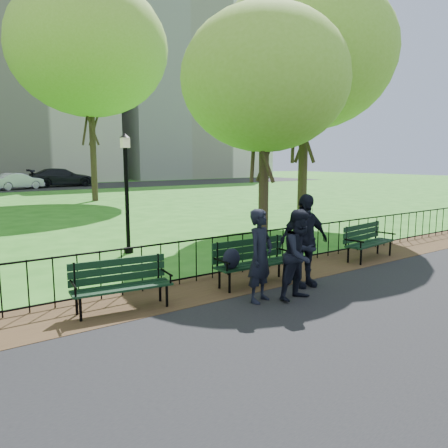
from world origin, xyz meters
TOP-DOWN VIEW (x-y plane):
  - ground at (0.00, 0.00)m, footprint 120.00×120.00m
  - dirt_strip at (0.00, 1.50)m, footprint 60.00×1.60m
  - iron_fence at (0.00, 2.00)m, footprint 24.06×0.06m
  - apartment_east at (26.00, 48.00)m, footprint 20.00×15.00m
  - park_bench_main at (-0.00, 1.14)m, footprint 1.75×0.60m
  - park_bench_left_a at (-2.51, 1.31)m, footprint 1.68×0.70m
  - park_bench_right_a at (3.96, 1.26)m, footprint 1.74×0.74m
  - lamppost at (-0.60, 5.44)m, footprint 0.28×0.28m
  - tree_near_e at (3.48, 4.67)m, footprint 4.95×4.95m
  - tree_mid_e at (6.85, 6.34)m, footprint 6.45×6.45m
  - tree_far_e at (3.71, 20.34)m, footprint 9.00×9.00m
  - person_left at (-0.35, 0.28)m, footprint 0.69×0.57m
  - person_mid at (0.30, -0.04)m, footprint 0.82×0.47m
  - person_right at (0.95, 0.50)m, footprint 1.13×0.63m
  - sedan_silver at (1.88, 33.48)m, footprint 4.31×2.78m
  - sedan_dark at (5.91, 35.24)m, footprint 5.69×2.46m

SIDE VIEW (x-z plane):
  - ground at x=0.00m, z-range 0.00..0.00m
  - dirt_strip at x=0.00m, z-range 0.01..0.02m
  - iron_fence at x=0.00m, z-range 0.00..1.00m
  - park_bench_left_a at x=-2.51m, z-range 0.07..0.99m
  - park_bench_right_a at x=3.96m, z-range 0.07..1.02m
  - park_bench_main at x=0.00m, z-range 0.10..1.09m
  - sedan_silver at x=1.88m, z-range 0.01..1.35m
  - person_mid at x=0.30m, z-range 0.01..1.63m
  - sedan_dark at x=5.91m, z-range 0.01..1.64m
  - person_left at x=-0.35m, z-range 0.01..1.65m
  - person_right at x=0.95m, z-range 0.01..1.84m
  - lamppost at x=-0.60m, z-range 0.14..3.29m
  - tree_near_e at x=3.48m, z-range 1.34..8.23m
  - tree_mid_e at x=6.85m, z-range 1.75..10.74m
  - tree_far_e at x=3.71m, z-range 2.44..14.99m
  - apartment_east at x=26.00m, z-range 0.00..24.00m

